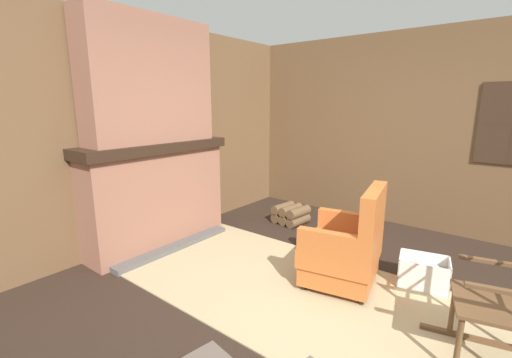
# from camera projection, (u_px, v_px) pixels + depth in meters

# --- Properties ---
(ground_plane) EXTENTS (14.00, 14.00, 0.00)m
(ground_plane) POSITION_uv_depth(u_px,v_px,m) (337.00, 315.00, 2.80)
(ground_plane) COLOR #2D2119
(wood_panel_wall_left) EXTENTS (0.06, 5.74, 2.64)m
(wood_panel_wall_left) POSITION_uv_depth(u_px,v_px,m) (141.00, 135.00, 4.09)
(wood_panel_wall_left) COLOR brown
(wood_panel_wall_left) RESTS_ON ground
(wood_panel_wall_back) EXTENTS (5.74, 0.09, 2.64)m
(wood_panel_wall_back) POSITION_uv_depth(u_px,v_px,m) (430.00, 132.00, 4.49)
(wood_panel_wall_back) COLOR brown
(wood_panel_wall_back) RESTS_ON ground
(fireplace_hearth) EXTENTS (0.63, 1.83, 1.25)m
(fireplace_hearth) POSITION_uv_depth(u_px,v_px,m) (158.00, 195.00, 4.09)
(fireplace_hearth) COLOR #93604C
(fireplace_hearth) RESTS_ON ground
(chimney_breast) EXTENTS (0.37, 1.52, 1.37)m
(chimney_breast) POSITION_uv_depth(u_px,v_px,m) (150.00, 81.00, 3.81)
(chimney_breast) COLOR #93604C
(chimney_breast) RESTS_ON fireplace_hearth
(area_rug) EXTENTS (3.50, 1.72, 0.01)m
(area_rug) POSITION_uv_depth(u_px,v_px,m) (293.00, 289.00, 3.18)
(area_rug) COLOR tan
(area_rug) RESTS_ON ground
(armchair) EXTENTS (0.78, 0.83, 0.97)m
(armchair) POSITION_uv_depth(u_px,v_px,m) (346.00, 250.00, 3.21)
(armchair) COLOR #C6662D
(armchair) RESTS_ON ground
(rocking_chair) EXTENTS (0.88, 0.63, 1.17)m
(rocking_chair) POSITION_uv_depth(u_px,v_px,m) (502.00, 310.00, 2.18)
(rocking_chair) COLOR brown
(rocking_chair) RESTS_ON ground
(firewood_stack) EXTENTS (0.47, 0.44, 0.26)m
(firewood_stack) POSITION_uv_depth(u_px,v_px,m) (291.00, 214.00, 4.93)
(firewood_stack) COLOR brown
(firewood_stack) RESTS_ON ground
(laundry_basket) EXTENTS (0.49, 0.40, 0.28)m
(laundry_basket) POSITION_uv_depth(u_px,v_px,m) (423.00, 272.00, 3.22)
(laundry_basket) COLOR white
(laundry_basket) RESTS_ON ground
(oil_lamp_vase) EXTENTS (0.12, 0.12, 0.29)m
(oil_lamp_vase) POSITION_uv_depth(u_px,v_px,m) (108.00, 137.00, 3.56)
(oil_lamp_vase) COLOR silver
(oil_lamp_vase) RESTS_ON fireplace_hearth
(storage_case) EXTENTS (0.14, 0.22, 0.14)m
(storage_case) POSITION_uv_depth(u_px,v_px,m) (186.00, 133.00, 4.36)
(storage_case) COLOR black
(storage_case) RESTS_ON fireplace_hearth
(decorative_plate_on_mantel) EXTENTS (0.07, 0.26, 0.26)m
(decorative_plate_on_mantel) POSITION_uv_depth(u_px,v_px,m) (149.00, 131.00, 3.96)
(decorative_plate_on_mantel) COLOR red
(decorative_plate_on_mantel) RESTS_ON fireplace_hearth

